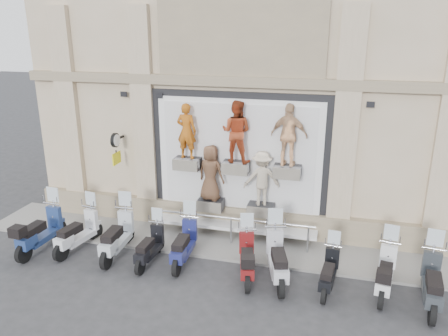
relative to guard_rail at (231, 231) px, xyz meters
The scene contains 16 objects.
ground 2.05m from the guard_rail, 90.00° to the right, with size 90.00×90.00×0.00m, color #2F2F32.
sidewalk 0.44m from the guard_rail, 90.00° to the left, with size 16.00×2.20×0.08m, color gray.
building 7.46m from the guard_rail, 90.00° to the left, with size 14.00×8.60×12.00m, color #C9B192, non-canonical shape.
shop_vitrine 2.14m from the guard_rail, 82.67° to the left, with size 5.60×0.91×4.30m.
guard_rail is the anchor object (origin of this frame).
clock_sign_bracket 4.57m from the guard_rail, behind, with size 0.10×0.80×1.02m.
scooter_a 5.67m from the guard_rail, 162.59° to the right, with size 0.63×2.14×1.74m, color navy, non-canonical shape.
scooter_b 4.57m from the guard_rail, 161.96° to the right, with size 0.58×2.00×1.62m, color silver, non-canonical shape.
scooter_c 3.38m from the guard_rail, 155.09° to the right, with size 0.62×2.13×1.73m, color #AEB6BD, non-canonical shape.
scooter_d 2.53m from the guard_rail, 141.19° to the right, with size 0.52×1.77×1.44m, color black, non-canonical shape.
scooter_e 1.71m from the guard_rail, 128.40° to the right, with size 0.58×2.00×1.62m, color navy, non-canonical shape.
scooter_f 1.83m from the guard_rail, 62.79° to the right, with size 0.56×1.93×1.57m, color maroon, non-canonical shape.
scooter_g 2.28m from the guard_rail, 43.63° to the right, with size 0.63×2.15×1.75m, color #B5B6BD, non-canonical shape.
scooter_h 3.39m from the guard_rail, 29.42° to the right, with size 0.50×1.71×1.39m, color black, non-canonical shape.
scooter_i 4.56m from the guard_rail, 18.55° to the right, with size 0.57×1.96×1.59m, color silver, non-canonical shape.
scooter_j 5.61m from the guard_rail, 17.79° to the right, with size 0.61×2.08×1.69m, color #282D31, non-canonical shape.
Camera 1 is at (2.82, -9.63, 6.42)m, focal length 35.00 mm.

